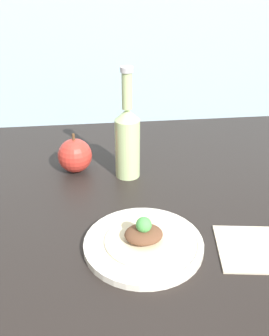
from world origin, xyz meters
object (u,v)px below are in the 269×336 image
plated_food (144,236)px  cider_bottle (127,139)px  plate (144,244)px  apple (75,156)px

plated_food → cider_bottle: bearing=90.3°
plate → cider_bottle: size_ratio=0.83×
cider_bottle → plated_food: bearing=-89.7°
plate → plated_food: (0.00, 0.00, 1.91)cm
cider_bottle → apple: size_ratio=2.66×
cider_bottle → apple: 14.86cm
apple → cider_bottle: bearing=-16.4°
plate → apple: bearing=112.3°
plate → cider_bottle: 30.02cm
apple → plate: bearing=-67.7°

